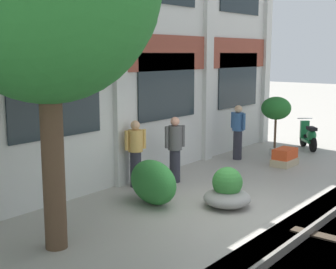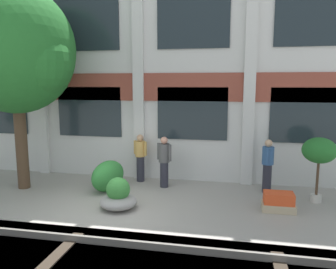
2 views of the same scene
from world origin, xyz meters
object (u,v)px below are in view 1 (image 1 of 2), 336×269
(resident_near_plants, at_px, (136,152))
(resident_by_doorway, at_px, (238,131))
(potted_plant_wide_bowl, at_px, (227,192))
(topiary_hedge, at_px, (153,182))
(potted_plant_terracotta_small, at_px, (276,110))
(potted_plant_square_trough, at_px, (285,157))
(resident_watching_tracks, at_px, (175,147))
(scooter_near_curb, at_px, (309,136))

(resident_near_plants, bearing_deg, resident_by_doorway, 108.49)
(potted_plant_wide_bowl, xyz_separation_m, topiary_hedge, (-0.79, 1.31, 0.14))
(potted_plant_terracotta_small, distance_m, potted_plant_square_trough, 1.82)
(potted_plant_square_trough, relative_size, resident_by_doorway, 0.51)
(resident_by_doorway, distance_m, resident_near_plants, 4.02)
(resident_watching_tracks, relative_size, resident_near_plants, 1.02)
(resident_by_doorway, distance_m, topiary_hedge, 4.78)
(scooter_near_curb, height_order, resident_by_doorway, resident_by_doorway)
(potted_plant_wide_bowl, xyz_separation_m, resident_near_plants, (-0.10, 2.44, 0.52))
(resident_watching_tracks, xyz_separation_m, topiary_hedge, (-1.59, -0.67, -0.40))
(resident_near_plants, bearing_deg, potted_plant_square_trough, 90.35)
(potted_plant_terracotta_small, distance_m, resident_near_plants, 5.37)
(resident_near_plants, bearing_deg, resident_watching_tracks, 86.81)
(resident_watching_tracks, bearing_deg, potted_plant_terracotta_small, 109.06)
(potted_plant_square_trough, xyz_separation_m, resident_watching_tracks, (-3.26, 1.34, 0.63))
(resident_by_doorway, height_order, resident_near_plants, resident_by_doorway)
(potted_plant_terracotta_small, relative_size, potted_plant_square_trough, 2.18)
(resident_by_doorway, relative_size, topiary_hedge, 1.21)
(potted_plant_wide_bowl, xyz_separation_m, scooter_near_curb, (6.60, 1.00, 0.12))
(potted_plant_wide_bowl, bearing_deg, resident_watching_tracks, 67.93)
(resident_by_doorway, relative_size, resident_near_plants, 1.02)
(scooter_near_curb, bearing_deg, potted_plant_square_trough, 145.84)
(potted_plant_terracotta_small, xyz_separation_m, topiary_hedge, (-5.95, -0.19, -0.94))
(potted_plant_wide_bowl, relative_size, resident_near_plants, 0.62)
(resident_near_plants, xyz_separation_m, topiary_hedge, (-0.69, -1.13, -0.38))
(topiary_hedge, bearing_deg, resident_by_doorway, 9.24)
(potted_plant_terracotta_small, height_order, resident_near_plants, potted_plant_terracotta_small)
(potted_plant_terracotta_small, bearing_deg, resident_watching_tracks, 173.61)
(potted_plant_wide_bowl, distance_m, potted_plant_terracotta_small, 5.48)
(potted_plant_terracotta_small, relative_size, resident_watching_tracks, 1.12)
(resident_near_plants, relative_size, topiary_hedge, 1.19)
(resident_by_doorway, xyz_separation_m, topiary_hedge, (-4.70, -0.76, -0.40))
(resident_by_doorway, height_order, topiary_hedge, resident_by_doorway)
(potted_plant_terracotta_small, relative_size, topiary_hedge, 1.36)
(resident_watching_tracks, distance_m, topiary_hedge, 1.78)
(potted_plant_square_trough, height_order, resident_near_plants, resident_near_plants)
(potted_plant_terracotta_small, height_order, resident_watching_tracks, potted_plant_terracotta_small)
(potted_plant_wide_bowl, distance_m, resident_by_doorway, 4.46)
(potted_plant_square_trough, height_order, resident_by_doorway, resident_by_doorway)
(potted_plant_terracotta_small, height_order, potted_plant_square_trough, potted_plant_terracotta_small)
(potted_plant_wide_bowl, relative_size, resident_watching_tracks, 0.60)
(potted_plant_square_trough, relative_size, scooter_near_curb, 0.76)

